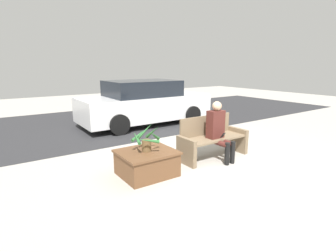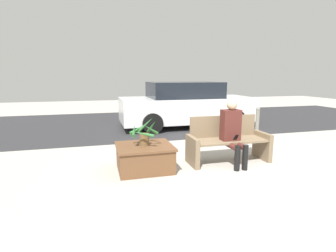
{
  "view_description": "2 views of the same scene",
  "coord_description": "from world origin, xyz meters",
  "px_view_note": "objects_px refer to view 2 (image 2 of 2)",
  "views": [
    {
      "loc": [
        -3.94,
        -3.66,
        2.02
      ],
      "look_at": [
        -0.91,
        0.78,
        0.77
      ],
      "focal_mm": 28.0,
      "sensor_mm": 36.0,
      "label": 1
    },
    {
      "loc": [
        -2.46,
        -4.2,
        1.71
      ],
      "look_at": [
        -1.16,
        0.59,
        0.76
      ],
      "focal_mm": 28.0,
      "sensor_mm": 36.0,
      "label": 2
    }
  ],
  "objects_px": {
    "parked_car": "(186,105)",
    "planter_box": "(145,157)",
    "person_seated": "(233,130)",
    "potted_plant": "(144,133)",
    "bollard_post": "(257,123)",
    "bench": "(227,141)"
  },
  "relations": [
    {
      "from": "parked_car",
      "to": "planter_box",
      "type": "bearing_deg",
      "value": -118.96
    },
    {
      "from": "bench",
      "to": "bollard_post",
      "type": "height_order",
      "value": "bench"
    },
    {
      "from": "planter_box",
      "to": "parked_car",
      "type": "height_order",
      "value": "parked_car"
    },
    {
      "from": "potted_plant",
      "to": "parked_car",
      "type": "xyz_separation_m",
      "value": [
        2.14,
        3.86,
        0.05
      ]
    },
    {
      "from": "person_seated",
      "to": "potted_plant",
      "type": "bearing_deg",
      "value": 175.23
    },
    {
      "from": "planter_box",
      "to": "parked_car",
      "type": "bearing_deg",
      "value": 61.04
    },
    {
      "from": "parked_car",
      "to": "bollard_post",
      "type": "bearing_deg",
      "value": -60.98
    },
    {
      "from": "potted_plant",
      "to": "bollard_post",
      "type": "relative_size",
      "value": 0.62
    },
    {
      "from": "bollard_post",
      "to": "planter_box",
      "type": "bearing_deg",
      "value": -155.13
    },
    {
      "from": "potted_plant",
      "to": "parked_car",
      "type": "relative_size",
      "value": 0.12
    },
    {
      "from": "person_seated",
      "to": "parked_car",
      "type": "xyz_separation_m",
      "value": [
        0.44,
        4.0,
        0.05
      ]
    },
    {
      "from": "bench",
      "to": "parked_car",
      "type": "height_order",
      "value": "parked_car"
    },
    {
      "from": "person_seated",
      "to": "bollard_post",
      "type": "relative_size",
      "value": 1.44
    },
    {
      "from": "bench",
      "to": "person_seated",
      "type": "bearing_deg",
      "value": -91.67
    },
    {
      "from": "potted_plant",
      "to": "parked_car",
      "type": "bearing_deg",
      "value": 60.98
    },
    {
      "from": "bench",
      "to": "planter_box",
      "type": "distance_m",
      "value": 1.72
    },
    {
      "from": "potted_plant",
      "to": "bollard_post",
      "type": "xyz_separation_m",
      "value": [
        3.41,
        1.57,
        -0.23
      ]
    },
    {
      "from": "bench",
      "to": "planter_box",
      "type": "height_order",
      "value": "bench"
    },
    {
      "from": "planter_box",
      "to": "potted_plant",
      "type": "distance_m",
      "value": 0.44
    },
    {
      "from": "person_seated",
      "to": "potted_plant",
      "type": "height_order",
      "value": "person_seated"
    },
    {
      "from": "person_seated",
      "to": "parked_car",
      "type": "relative_size",
      "value": 0.28
    },
    {
      "from": "planter_box",
      "to": "potted_plant",
      "type": "height_order",
      "value": "potted_plant"
    }
  ]
}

